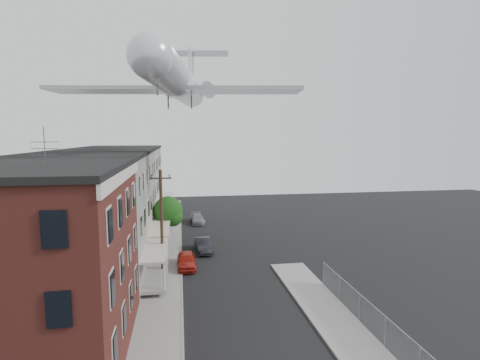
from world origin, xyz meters
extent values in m
cube|color=gray|center=(-5.50, 24.00, 0.06)|extent=(3.00, 62.00, 0.12)
cube|color=gray|center=(5.50, 6.00, 0.06)|extent=(3.00, 26.00, 0.12)
cube|color=gray|center=(-4.05, 24.00, 0.07)|extent=(0.15, 62.00, 0.14)
cube|color=gray|center=(4.05, 6.00, 0.07)|extent=(0.15, 26.00, 0.14)
cube|color=black|center=(-12.00, 7.00, 5.00)|extent=(10.00, 12.00, 10.00)
cube|color=black|center=(-12.00, 7.00, 10.15)|extent=(10.30, 12.30, 0.30)
cube|color=beige|center=(-6.92, 7.00, 9.70)|extent=(0.16, 12.20, 0.60)
cylinder|color=#515156|center=(-10.00, 5.00, 11.15)|extent=(0.04, 0.04, 2.00)
cube|color=#5F605D|center=(-12.00, 16.50, 5.00)|extent=(10.00, 7.00, 10.00)
cube|color=black|center=(-12.00, 16.50, 10.15)|extent=(10.25, 7.00, 0.30)
cube|color=gray|center=(-6.10, 16.50, 0.55)|extent=(1.80, 6.40, 0.25)
cube|color=beige|center=(-6.10, 16.50, 2.75)|extent=(1.90, 6.50, 0.15)
cube|color=gray|center=(-12.00, 23.50, 5.00)|extent=(10.00, 7.00, 10.00)
cube|color=black|center=(-12.00, 23.50, 10.15)|extent=(10.25, 7.00, 0.30)
cube|color=gray|center=(-6.10, 23.50, 0.55)|extent=(1.80, 6.40, 0.25)
cube|color=beige|center=(-6.10, 23.50, 2.75)|extent=(1.90, 6.50, 0.15)
cube|color=#5F605D|center=(-12.00, 30.50, 5.00)|extent=(10.00, 7.00, 10.00)
cube|color=black|center=(-12.00, 30.50, 10.15)|extent=(10.25, 7.00, 0.30)
cube|color=gray|center=(-6.10, 30.50, 0.55)|extent=(1.80, 6.40, 0.25)
cube|color=beige|center=(-6.10, 30.50, 2.75)|extent=(1.90, 6.50, 0.15)
cube|color=gray|center=(-12.00, 37.50, 5.00)|extent=(10.00, 7.00, 10.00)
cube|color=black|center=(-12.00, 37.50, 10.15)|extent=(10.25, 7.00, 0.30)
cube|color=gray|center=(-6.10, 37.50, 0.55)|extent=(1.80, 6.40, 0.25)
cube|color=beige|center=(-6.10, 37.50, 2.75)|extent=(1.90, 6.50, 0.15)
cube|color=#5F605D|center=(-12.00, 44.50, 5.00)|extent=(10.00, 7.00, 10.00)
cube|color=black|center=(-12.00, 44.50, 10.15)|extent=(10.25, 7.00, 0.30)
cube|color=gray|center=(-6.10, 44.50, 0.55)|extent=(1.80, 6.40, 0.25)
cube|color=beige|center=(-6.10, 44.50, 2.75)|extent=(1.90, 6.50, 0.15)
cylinder|color=gray|center=(7.00, 5.00, 0.95)|extent=(0.06, 0.06, 1.90)
cylinder|color=gray|center=(7.00, 8.00, 0.95)|extent=(0.06, 0.06, 1.90)
cylinder|color=gray|center=(7.00, 11.00, 0.95)|extent=(0.06, 0.06, 1.90)
cylinder|color=gray|center=(7.00, 14.00, 0.95)|extent=(0.06, 0.06, 1.90)
cube|color=gray|center=(7.00, 5.00, 1.85)|extent=(0.04, 18.00, 0.04)
cube|color=gray|center=(7.00, 5.00, 0.95)|extent=(0.02, 18.00, 1.80)
cylinder|color=black|center=(-5.60, 18.00, 4.50)|extent=(0.26, 0.26, 9.00)
cube|color=black|center=(-5.60, 18.00, 8.30)|extent=(1.80, 0.12, 0.12)
cylinder|color=black|center=(-6.30, 18.00, 8.50)|extent=(0.08, 0.08, 0.25)
cylinder|color=black|center=(-4.90, 18.00, 8.50)|extent=(0.08, 0.08, 0.25)
cylinder|color=black|center=(-5.40, 28.00, 1.20)|extent=(0.24, 0.24, 2.40)
sphere|color=#133C10|center=(-5.40, 28.00, 3.60)|extent=(3.20, 3.20, 3.20)
sphere|color=#133C10|center=(-4.90, 27.70, 3.04)|extent=(2.24, 2.24, 2.24)
imported|color=#B02116|center=(-3.60, 19.69, 0.69)|extent=(1.69, 4.05, 1.37)
imported|color=black|center=(-1.80, 24.19, 0.69)|extent=(1.76, 4.26, 1.37)
imported|color=gray|center=(-1.80, 36.98, 0.62)|extent=(2.02, 4.35, 1.23)
cylinder|color=silver|center=(-4.04, 22.76, 16.71)|extent=(6.26, 22.32, 2.95)
sphere|color=silver|center=(-5.71, 11.82, 16.71)|extent=(2.95, 2.95, 2.95)
cone|color=silver|center=(-2.37, 33.70, 16.71)|extent=(3.33, 3.18, 2.95)
cube|color=#939399|center=(-4.25, 21.39, 15.79)|extent=(22.46, 7.17, 0.32)
cylinder|color=#939399|center=(-5.05, 30.84, 16.90)|extent=(2.02, 3.87, 1.48)
cylinder|color=#939399|center=(-0.67, 30.17, 16.90)|extent=(2.02, 3.87, 1.48)
cube|color=silver|center=(-2.44, 33.24, 19.30)|extent=(0.76, 3.50, 5.16)
cube|color=#939399|center=(-2.30, 34.15, 21.69)|extent=(9.02, 3.69, 0.23)
cylinder|color=#515156|center=(-5.44, 13.64, 15.05)|extent=(0.15, 0.15, 1.11)
camera|label=1|loc=(-4.04, -12.98, 11.69)|focal=28.00mm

